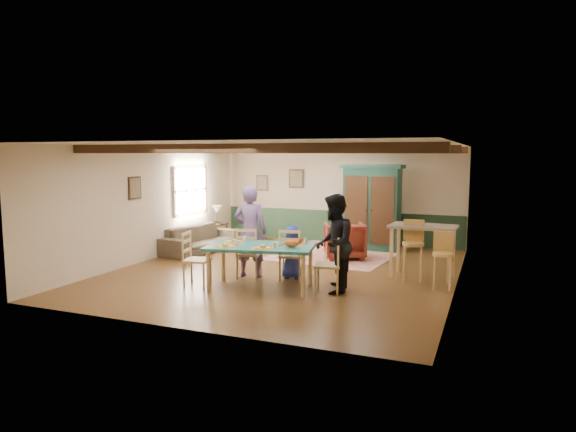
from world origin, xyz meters
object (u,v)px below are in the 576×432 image
at_px(sofa, 201,239).
at_px(counter_table, 422,251).
at_px(bar_stool_left, 413,251).
at_px(dining_table, 261,267).
at_px(armchair, 345,240).
at_px(end_table, 217,233).
at_px(dining_chair_far_right, 291,254).
at_px(person_man, 250,231).
at_px(cat, 291,242).
at_px(dining_chair_far_left, 249,253).
at_px(person_woman, 334,244).
at_px(dining_chair_end_left, 197,259).
at_px(armoire, 372,207).
at_px(dining_chair_end_right, 328,264).
at_px(bar_stool_right, 443,261).
at_px(table_lamp, 217,214).
at_px(person_child, 292,252).

xyz_separation_m(sofa, counter_table, (5.69, -0.76, 0.21)).
bearing_deg(bar_stool_left, dining_table, -153.52).
height_order(armchair, end_table, armchair).
bearing_deg(dining_chair_far_right, person_man, -5.71).
bearing_deg(counter_table, armchair, 147.07).
bearing_deg(armchair, bar_stool_left, 115.34).
xyz_separation_m(person_man, cat, (1.21, -0.77, -0.02)).
height_order(dining_chair_far_left, sofa, dining_chair_far_left).
xyz_separation_m(dining_chair_far_right, person_woman, (1.06, -0.59, 0.38)).
distance_m(dining_chair_end_left, armoire, 5.48).
height_order(dining_chair_far_left, dining_chair_end_right, same).
relative_size(person_man, bar_stool_right, 1.76).
bearing_deg(dining_chair_far_right, table_lamp, -53.55).
xyz_separation_m(person_man, person_child, (0.86, 0.17, -0.39)).
xyz_separation_m(dining_chair_far_left, person_man, (-0.02, 0.09, 0.42)).
bearing_deg(armoire, end_table, -169.38).
bearing_deg(cat, armoire, 73.76).
bearing_deg(bar_stool_right, armoire, 115.73).
height_order(person_child, table_lamp, person_child).
xyz_separation_m(dining_table, person_child, (0.26, 0.94, 0.14)).
bearing_deg(dining_chair_end_left, person_woman, -90.00).
bearing_deg(person_woman, end_table, -140.89).
bearing_deg(bar_stool_right, dining_chair_far_left, -177.46).
xyz_separation_m(dining_table, end_table, (-3.28, 4.12, -0.13)).
relative_size(dining_table, bar_stool_right, 1.84).
height_order(person_woman, armoire, armoire).
bearing_deg(bar_stool_left, armchair, 131.96).
bearing_deg(dining_chair_far_left, end_table, -62.83).
distance_m(dining_chair_far_left, end_table, 4.37).
distance_m(person_woman, end_table, 6.05).
xyz_separation_m(dining_chair_far_left, end_table, (-2.70, 3.43, -0.24)).
bearing_deg(dining_chair_end_right, bar_stool_left, 125.98).
relative_size(armoire, counter_table, 1.73).
bearing_deg(person_man, dining_chair_far_right, 174.29).
height_order(dining_chair_end_left, sofa, dining_chair_end_left).
distance_m(person_woman, counter_table, 2.24).
xyz_separation_m(dining_chair_end_right, bar_stool_right, (1.93, 0.98, 0.02)).
relative_size(cat, bar_stool_right, 0.37).
distance_m(dining_chair_end_left, table_lamp, 4.82).
bearing_deg(bar_stool_right, dining_chair_end_left, -167.18).
distance_m(cat, armoire, 4.73).
distance_m(armchair, sofa, 3.73).
bearing_deg(dining_chair_far_right, counter_table, -165.55).
height_order(dining_chair_end_left, counter_table, counter_table).
bearing_deg(dining_chair_far_right, cat, 100.37).
relative_size(dining_chair_end_right, armoire, 0.46).
height_order(dining_chair_far_left, person_child, person_child).
height_order(dining_chair_far_left, counter_table, counter_table).
bearing_deg(armoire, person_man, -109.77).
bearing_deg(dining_table, table_lamp, 128.55).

